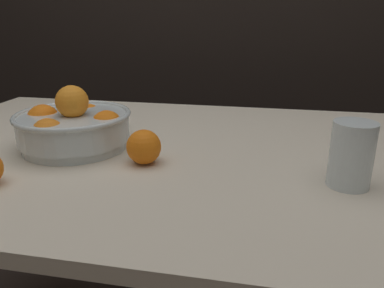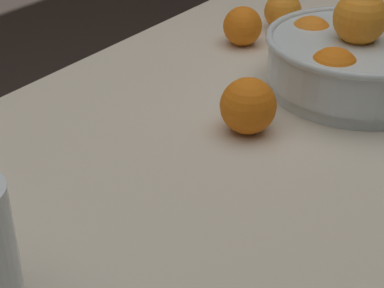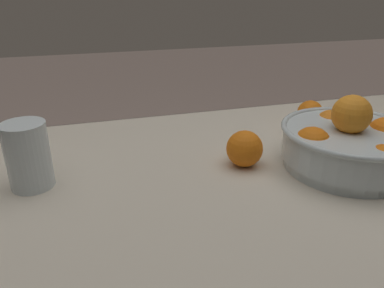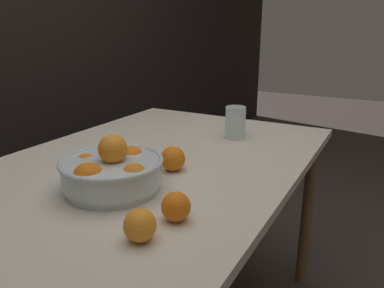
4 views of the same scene
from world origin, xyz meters
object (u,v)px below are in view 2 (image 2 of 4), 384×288
object	(u,v)px
orange_loose_front	(243,26)
orange_loose_near_bowl	(248,106)
fruit_bowl	(358,58)
orange_loose_aside	(283,11)

from	to	relation	value
orange_loose_front	orange_loose_near_bowl	bearing A→B (deg)	32.68
fruit_bowl	orange_loose_aside	distance (m)	0.28
fruit_bowl	orange_loose_aside	size ratio (longest dim) A/B	4.00
fruit_bowl	orange_loose_near_bowl	bearing A→B (deg)	-18.56
fruit_bowl	orange_loose_aside	xyz separation A→B (m)	(-0.17, -0.22, -0.02)
fruit_bowl	orange_loose_near_bowl	distance (m)	0.22
orange_loose_front	orange_loose_aside	world-z (taller)	same
orange_loose_near_bowl	orange_loose_aside	size ratio (longest dim) A/B	1.10
orange_loose_near_bowl	orange_loose_front	world-z (taller)	orange_loose_near_bowl
orange_loose_near_bowl	orange_loose_front	xyz separation A→B (m)	(-0.27, -0.17, -0.00)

